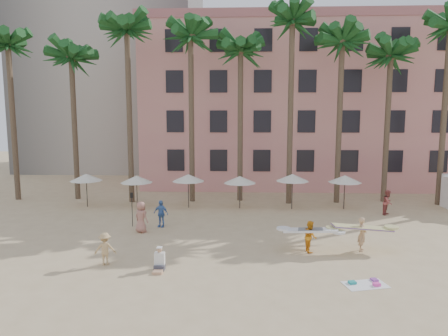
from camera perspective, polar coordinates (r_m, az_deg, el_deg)
ground at (r=19.17m, az=5.21°, el=-14.37°), size 120.00×120.00×0.00m
pink_hotel at (r=44.49m, az=12.85°, el=8.43°), size 35.00×14.00×16.00m
palm_row at (r=33.32m, az=5.11°, el=17.56°), size 44.40×5.40×16.30m
umbrella_row at (r=30.72m, az=-1.45°, el=-1.50°), size 22.50×2.70×2.73m
beach_towel at (r=18.66m, az=19.64°, el=-15.32°), size 1.98×1.39×0.14m
carrier_yellow at (r=22.55m, az=19.14°, el=-8.65°), size 3.19×1.02×1.82m
carrier_white at (r=21.74m, az=12.22°, el=-9.34°), size 2.89×1.21×1.66m
beachgoers at (r=24.78m, az=-0.82°, el=-7.10°), size 18.21×11.45×1.92m
paddle at (r=26.49m, az=-13.02°, el=-5.17°), size 0.18×0.04×2.23m
seated_man at (r=19.24m, az=-9.22°, el=-13.16°), size 0.48×0.84×1.09m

